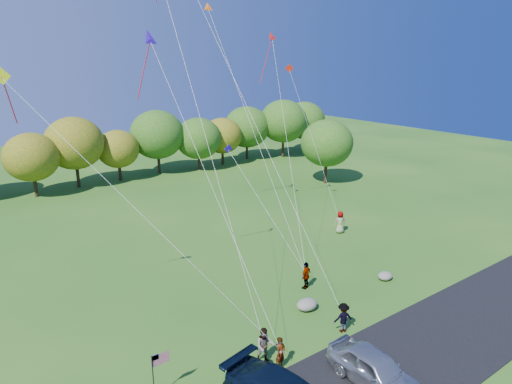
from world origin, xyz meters
The scene contains 11 objects.
ground centered at (0.00, 0.00, 0.00)m, with size 140.00×140.00×0.00m, color #215217.
treeline centered at (-0.72, 36.55, 4.85)m, with size 74.91×27.64×8.39m.
minivan_silver centered at (1.43, -4.21, 0.87)m, with size 1.90×4.73×1.61m, color #A2A6AC.
flyer_a centered at (-1.22, -0.80, 0.83)m, with size 0.61×0.40×1.66m, color #4C4C59.
flyer_b centered at (-1.55, 0.01, 0.92)m, with size 0.89×0.70×1.84m, color #4C4C59.
flyer_c centered at (3.41, -0.40, 0.84)m, with size 1.08×0.62×1.67m, color #4C4C59.
flyer_d centered at (5.02, 4.34, 0.90)m, with size 1.06×0.44×1.80m, color #4C4C59.
flyer_e centered at (13.79, 9.83, 0.94)m, with size 0.92×0.60×1.89m, color #4C4C59.
flag_assembly centered at (-6.69, 0.76, 1.64)m, with size 0.82×0.53×2.22m.
boulder_near centered at (3.35, 2.38, 0.33)m, with size 1.32×1.03×0.66m, color gray.
boulder_far centered at (10.07, 2.12, 0.27)m, with size 1.05×0.87×0.54m, color gray.
Camera 1 is at (-12.99, -14.99, 14.21)m, focal length 32.00 mm.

